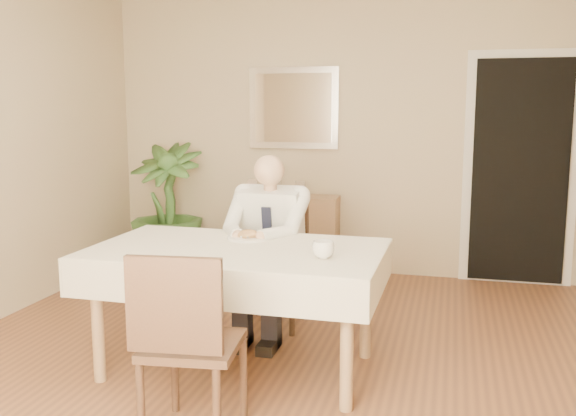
% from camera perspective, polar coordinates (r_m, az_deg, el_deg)
% --- Properties ---
extents(room, '(5.00, 5.02, 2.60)m').
position_cam_1_polar(room, '(3.60, -1.40, 4.64)').
color(room, brown).
rests_on(room, ground).
extents(doorway, '(0.96, 0.07, 2.10)m').
position_cam_1_polar(doorway, '(5.97, 19.89, 3.03)').
color(doorway, silver).
rests_on(doorway, ground).
extents(mirror, '(0.86, 0.04, 0.76)m').
position_cam_1_polar(mirror, '(6.10, 0.48, 8.88)').
color(mirror, silver).
rests_on(mirror, room).
extents(dining_table, '(1.73, 1.04, 0.75)m').
position_cam_1_polar(dining_table, '(3.82, -4.53, -4.75)').
color(dining_table, '#997147').
rests_on(dining_table, ground).
extents(chair_far, '(0.43, 0.43, 0.88)m').
position_cam_1_polar(chair_far, '(4.67, -0.99, -4.29)').
color(chair_far, '#3E2718').
rests_on(chair_far, ground).
extents(chair_near, '(0.48, 0.48, 0.93)m').
position_cam_1_polar(chair_near, '(3.07, -9.09, -11.19)').
color(chair_near, '#3E2718').
rests_on(chair_near, ground).
extents(seated_man, '(0.48, 0.72, 1.24)m').
position_cam_1_polar(seated_man, '(4.36, -2.00, -2.64)').
color(seated_man, white).
rests_on(seated_man, ground).
extents(plate, '(0.26, 0.26, 0.02)m').
position_cam_1_polar(plate, '(4.02, -3.59, -2.65)').
color(plate, white).
rests_on(plate, dining_table).
extents(food, '(0.14, 0.14, 0.06)m').
position_cam_1_polar(food, '(4.02, -3.60, -2.34)').
color(food, '#9C6E3E').
rests_on(food, dining_table).
extents(knife, '(0.01, 0.13, 0.01)m').
position_cam_1_polar(knife, '(3.95, -3.31, -2.61)').
color(knife, silver).
rests_on(knife, dining_table).
extents(fork, '(0.01, 0.13, 0.01)m').
position_cam_1_polar(fork, '(3.98, -4.41, -2.55)').
color(fork, silver).
rests_on(fork, dining_table).
extents(coffee_mug, '(0.15, 0.15, 0.10)m').
position_cam_1_polar(coffee_mug, '(3.52, 3.15, -3.71)').
color(coffee_mug, white).
rests_on(coffee_mug, dining_table).
extents(sideboard, '(0.93, 0.34, 0.74)m').
position_cam_1_polar(sideboard, '(6.08, 0.12, -2.34)').
color(sideboard, '#997147').
rests_on(sideboard, ground).
extents(photo_frame_left, '(0.10, 0.02, 0.14)m').
position_cam_1_polar(photo_frame_left, '(6.17, -3.18, 1.95)').
color(photo_frame_left, silver).
rests_on(photo_frame_left, sideboard).
extents(photo_frame_center, '(0.10, 0.02, 0.14)m').
position_cam_1_polar(photo_frame_center, '(6.09, -1.07, 1.86)').
color(photo_frame_center, silver).
rests_on(photo_frame_center, sideboard).
extents(photo_frame_right, '(0.10, 0.02, 0.14)m').
position_cam_1_polar(photo_frame_right, '(6.01, 1.07, 1.77)').
color(photo_frame_right, silver).
rests_on(photo_frame_right, sideboard).
extents(potted_palm, '(0.73, 0.73, 1.22)m').
position_cam_1_polar(potted_palm, '(6.23, -10.71, 0.06)').
color(potted_palm, '#345C26').
rests_on(potted_palm, ground).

